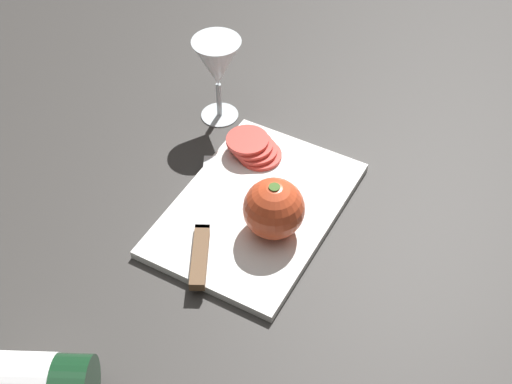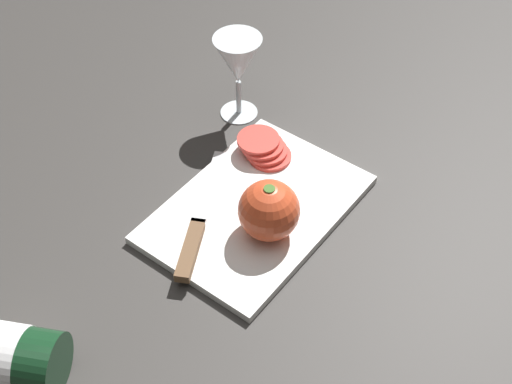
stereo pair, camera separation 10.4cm
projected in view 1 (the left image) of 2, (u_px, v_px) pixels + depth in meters
ground_plane at (256, 218)px, 1.06m from camera, size 3.00×3.00×0.00m
cutting_board at (256, 209)px, 1.07m from camera, size 0.33×0.23×0.01m
wine_glass at (217, 66)px, 1.15m from camera, size 0.08×0.08×0.15m
whole_tomato at (274, 209)px, 1.00m from camera, size 0.09×0.09×0.09m
knife at (201, 244)px, 1.00m from camera, size 0.24×0.14×0.01m
tomato_slice_stack_near at (254, 148)px, 1.13m from camera, size 0.07×0.09×0.03m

